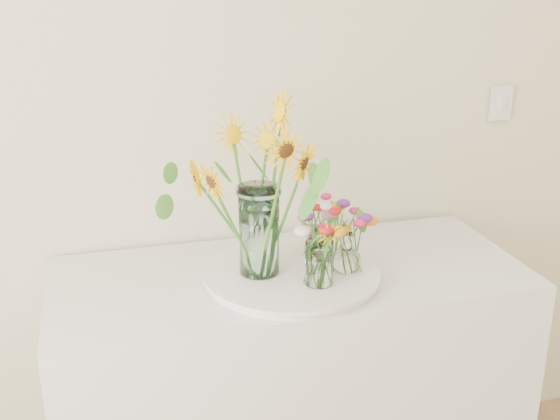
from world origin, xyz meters
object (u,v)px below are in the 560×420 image
(tray, at_px, (292,276))
(small_vase_c, at_px, (318,242))
(counter, at_px, (289,400))
(small_vase_b, at_px, (347,252))
(mason_jar, at_px, (259,231))
(small_vase_a, at_px, (319,264))

(tray, bearing_deg, small_vase_c, 37.72)
(counter, distance_m, small_vase_b, 0.56)
(counter, xyz_separation_m, small_vase_b, (0.14, -0.10, 0.54))
(tray, xyz_separation_m, mason_jar, (-0.09, 0.02, 0.14))
(mason_jar, height_order, small_vase_c, mason_jar)
(tray, distance_m, small_vase_c, 0.15)
(counter, relative_size, small_vase_b, 11.42)
(mason_jar, xyz_separation_m, small_vase_c, (0.20, 0.07, -0.08))
(counter, relative_size, mason_jar, 5.30)
(small_vase_a, bearing_deg, mason_jar, 140.07)
(small_vase_c, bearing_deg, tray, -142.28)
(tray, relative_size, small_vase_c, 4.93)
(counter, xyz_separation_m, mason_jar, (-0.10, -0.04, 0.61))
(small_vase_b, bearing_deg, tray, 167.00)
(small_vase_c, bearing_deg, mason_jar, -161.44)
(small_vase_b, bearing_deg, small_vase_c, 112.56)
(small_vase_b, bearing_deg, counter, 145.89)
(small_vase_a, distance_m, small_vase_b, 0.12)
(mason_jar, bearing_deg, counter, 23.24)
(small_vase_c, bearing_deg, small_vase_a, -107.31)
(small_vase_a, xyz_separation_m, small_vase_c, (0.06, 0.18, -0.02))
(counter, xyz_separation_m, tray, (-0.01, -0.06, 0.46))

